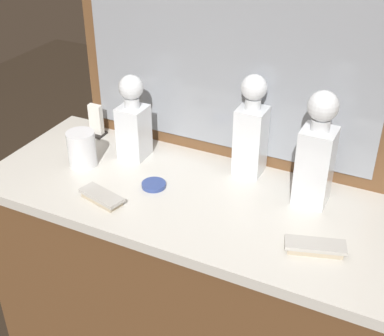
{
  "coord_description": "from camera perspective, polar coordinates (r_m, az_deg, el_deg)",
  "views": [
    {
      "loc": [
        0.54,
        -1.11,
        1.66
      ],
      "look_at": [
        0.0,
        0.0,
        0.91
      ],
      "focal_mm": 49.53,
      "sensor_mm": 36.0,
      "label": 1
    }
  ],
  "objects": [
    {
      "name": "dresser",
      "position": [
        1.75,
        0.0,
        -13.98
      ],
      "size": [
        1.22,
        0.51,
        0.83
      ],
      "color": "brown",
      "rests_on": "ground_plane"
    },
    {
      "name": "dresser_mirror",
      "position": [
        1.54,
        3.94,
        11.28
      ],
      "size": [
        0.97,
        0.03,
        0.61
      ],
      "color": "brown",
      "rests_on": "dresser"
    },
    {
      "name": "crystal_decanter_far_left",
      "position": [
        1.53,
        6.37,
        3.59
      ],
      "size": [
        0.08,
        0.08,
        0.3
      ],
      "color": "white",
      "rests_on": "dresser"
    },
    {
      "name": "crystal_decanter_center",
      "position": [
        1.42,
        13.18,
        0.9
      ],
      "size": [
        0.09,
        0.09,
        0.32
      ],
      "color": "white",
      "rests_on": "dresser"
    },
    {
      "name": "crystal_decanter_rear",
      "position": [
        1.62,
        -6.33,
        4.65
      ],
      "size": [
        0.08,
        0.08,
        0.27
      ],
      "color": "white",
      "rests_on": "dresser"
    },
    {
      "name": "crystal_tumbler_front",
      "position": [
        1.62,
        -11.76,
        1.9
      ],
      "size": [
        0.09,
        0.09,
        0.11
      ],
      "color": "white",
      "rests_on": "dresser"
    },
    {
      "name": "silver_brush_rear",
      "position": [
        1.47,
        -9.7,
        -3.12
      ],
      "size": [
        0.14,
        0.08,
        0.02
      ],
      "color": "#B7A88C",
      "rests_on": "dresser"
    },
    {
      "name": "silver_brush_far_right",
      "position": [
        1.31,
        13.12,
        -8.28
      ],
      "size": [
        0.15,
        0.09,
        0.02
      ],
      "color": "#B7A88C",
      "rests_on": "dresser"
    },
    {
      "name": "porcelain_dish",
      "position": [
        1.51,
        -4.13,
        -1.82
      ],
      "size": [
        0.07,
        0.07,
        0.01
      ],
      "color": "#33478C",
      "rests_on": "dresser"
    },
    {
      "name": "napkin_holder",
      "position": [
        1.79,
        -10.26,
        4.84
      ],
      "size": [
        0.05,
        0.05,
        0.11
      ],
      "color": "black",
      "rests_on": "dresser"
    }
  ]
}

